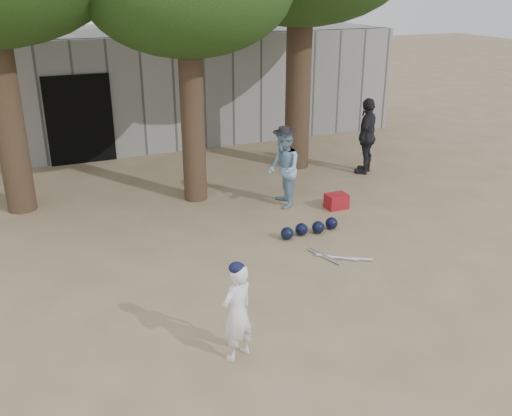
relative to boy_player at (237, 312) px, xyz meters
name	(u,v)px	position (x,y,z in m)	size (l,w,h in m)	color
ground	(246,298)	(0.62, 1.24, -0.63)	(70.00, 70.00, 0.00)	#937C5E
boy_player	(237,312)	(0.00, 0.00, 0.00)	(0.46, 0.30, 1.25)	white
spectator_blue	(283,169)	(2.72, 4.33, 0.16)	(0.77, 0.60, 1.57)	#83A9CB
spectator_dark	(367,136)	(5.50, 5.53, 0.27)	(1.05, 0.44, 1.79)	black
red_bag	(336,201)	(3.66, 3.78, -0.48)	(0.42, 0.32, 0.30)	#A81A16
back_building	(109,84)	(0.61, 11.58, 0.87)	(16.00, 5.24, 3.00)	gray
helmet_row	(310,228)	(2.55, 2.86, -0.51)	(1.19, 0.31, 0.23)	black
bat_pile	(337,257)	(2.50, 1.80, -0.60)	(0.81, 0.81, 0.06)	silver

